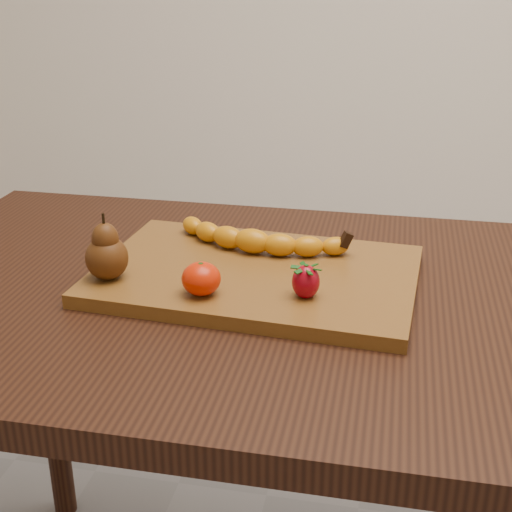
% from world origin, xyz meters
% --- Properties ---
extents(table, '(1.00, 0.70, 0.76)m').
position_xyz_m(table, '(0.00, 0.00, 0.66)').
color(table, black).
rests_on(table, ground).
extents(cutting_board, '(0.47, 0.33, 0.02)m').
position_xyz_m(cutting_board, '(0.06, 0.03, 0.77)').
color(cutting_board, brown).
rests_on(cutting_board, table).
extents(banana, '(0.24, 0.10, 0.04)m').
position_xyz_m(banana, '(0.04, 0.08, 0.80)').
color(banana, orange).
rests_on(banana, cutting_board).
extents(pear, '(0.08, 0.08, 0.09)m').
position_xyz_m(pear, '(-0.14, -0.04, 0.83)').
color(pear, '#4D280C').
rests_on(pear, cutting_board).
extents(mandarin, '(0.07, 0.07, 0.04)m').
position_xyz_m(mandarin, '(0.00, -0.07, 0.80)').
color(mandarin, red).
rests_on(mandarin, cutting_board).
extents(strawberry, '(0.04, 0.04, 0.05)m').
position_xyz_m(strawberry, '(0.14, -0.05, 0.80)').
color(strawberry, maroon).
rests_on(strawberry, cutting_board).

